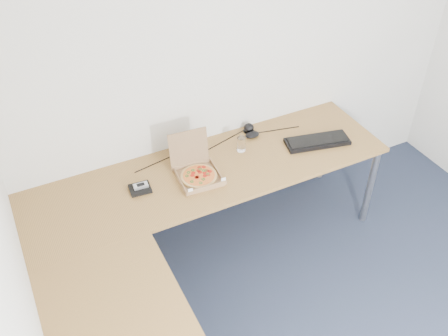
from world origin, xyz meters
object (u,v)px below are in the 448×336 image
desk (191,230)px  wallet (140,189)px  keyboard (317,141)px  pizza_box (198,173)px  drinking_glass (241,144)px

desk → wallet: bearing=109.5°
keyboard → wallet: bearing=-171.2°
desk → keyboard: keyboard is taller
desk → pizza_box: (0.23, 0.40, 0.06)m
desk → pizza_box: pizza_box is taller
desk → wallet: wallet is taller
desk → keyboard: 1.20m
keyboard → wallet: size_ratio=3.41×
keyboard → desk: bearing=-150.0°
wallet → keyboard: bearing=1.5°
pizza_box → drinking_glass: pizza_box is taller
wallet → pizza_box: bearing=-1.9°
pizza_box → drinking_glass: size_ratio=2.89×
pizza_box → keyboard: bearing=2.1°
pizza_box → keyboard: pizza_box is taller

